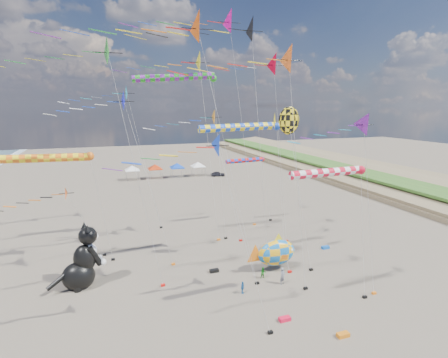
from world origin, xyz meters
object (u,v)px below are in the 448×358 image
parked_car (218,174)px  child_blue (242,287)px  child_green (263,273)px  fish_inflatable (276,253)px  person_adult (283,276)px  cat_inflatable (81,256)px

parked_car → child_blue: bearing=173.2°
child_green → child_blue: size_ratio=1.03×
fish_inflatable → child_green: size_ratio=4.65×
child_green → child_blue: (-2.91, -1.86, -0.02)m
fish_inflatable → person_adult: bearing=-104.9°
child_blue → parked_car: size_ratio=0.33×
cat_inflatable → fish_inflatable: bearing=-27.3°
fish_inflatable → parked_car: size_ratio=1.60×
parked_car → child_green: bearing=175.8°
person_adult → child_blue: size_ratio=1.45×
person_adult → parked_car: 50.88m
parked_car → fish_inflatable: bearing=177.8°
person_adult → cat_inflatable: bearing=136.4°
child_green → parked_car: (11.39, 48.29, -0.00)m
cat_inflatable → parked_car: bearing=39.7°
cat_inflatable → parked_car: cat_inflatable is taller
person_adult → child_green: (-1.20, 1.56, -0.23)m
child_blue → child_green: bearing=-13.4°
person_adult → fish_inflatable: bearing=49.4°
child_green → parked_car: child_green is taller
child_green → parked_car: size_ratio=0.34×
cat_inflatable → parked_car: 52.19m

